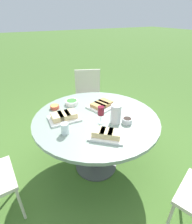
% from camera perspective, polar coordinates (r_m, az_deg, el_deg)
% --- Properties ---
extents(ground_plane, '(40.00, 40.00, 0.00)m').
position_cam_1_polar(ground_plane, '(2.38, 0.00, -16.96)').
color(ground_plane, '#446B2B').
extents(dining_table, '(1.36, 1.36, 0.74)m').
position_cam_1_polar(dining_table, '(1.96, 0.00, -4.05)').
color(dining_table, '#4C4C51').
rests_on(dining_table, ground_plane).
extents(chair_far_back, '(0.55, 0.56, 0.89)m').
position_cam_1_polar(chair_far_back, '(3.08, -2.54, 6.56)').
color(chair_far_back, beige).
rests_on(chair_far_back, ground_plane).
extents(water_pitcher, '(0.11, 0.11, 0.20)m').
position_cam_1_polar(water_pitcher, '(1.78, 6.46, -0.63)').
color(water_pitcher, silver).
rests_on(water_pitcher, dining_table).
extents(wine_glass, '(0.07, 0.07, 0.19)m').
position_cam_1_polar(wine_glass, '(1.74, 1.61, 0.16)').
color(wine_glass, silver).
rests_on(wine_glass, dining_table).
extents(platter_bread_main, '(0.34, 0.37, 0.06)m').
position_cam_1_polar(platter_bread_main, '(2.10, 1.84, 2.32)').
color(platter_bread_main, white).
rests_on(platter_bread_main, dining_table).
extents(platter_charcuterie, '(0.24, 0.33, 0.08)m').
position_cam_1_polar(platter_charcuterie, '(1.88, -10.35, -1.45)').
color(platter_charcuterie, white).
rests_on(platter_charcuterie, dining_table).
extents(platter_sandwich_side, '(0.35, 0.36, 0.08)m').
position_cam_1_polar(platter_sandwich_side, '(1.59, 3.44, -7.28)').
color(platter_sandwich_side, white).
rests_on(platter_sandwich_side, dining_table).
extents(bowl_fries, '(0.10, 0.10, 0.04)m').
position_cam_1_polar(bowl_fries, '(2.12, -13.36, 1.66)').
color(bowl_fries, '#B74733').
rests_on(bowl_fries, dining_table).
extents(bowl_salad, '(0.16, 0.16, 0.05)m').
position_cam_1_polar(bowl_salad, '(2.19, -7.92, 3.23)').
color(bowl_salad, white).
rests_on(bowl_salad, dining_table).
extents(bowl_olives, '(0.10, 0.10, 0.06)m').
position_cam_1_polar(bowl_olives, '(1.82, 10.12, -2.71)').
color(bowl_olives, silver).
rests_on(bowl_olives, dining_table).
extents(cup_water_near, '(0.08, 0.08, 0.11)m').
position_cam_1_polar(cup_water_near, '(1.66, -10.16, -5.34)').
color(cup_water_near, silver).
rests_on(cup_water_near, dining_table).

